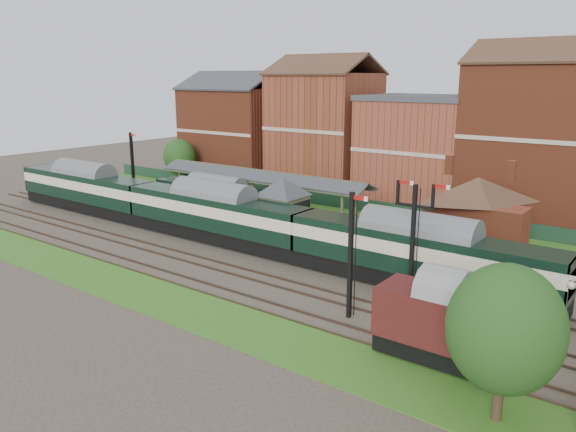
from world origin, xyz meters
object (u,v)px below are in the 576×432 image
Objects in this scene: goods_van_a at (442,321)px; signal_box at (283,209)px; dmu_train at (214,213)px; platform_railcar at (217,197)px; semaphore_bracket at (413,235)px.

signal_box is at bearing 148.16° from goods_van_a.
signal_box is 6.29m from dmu_train.
dmu_train is at bearing 160.26° from goods_van_a.
signal_box is at bearing 31.23° from dmu_train.
signal_box is at bearing -16.12° from platform_railcar.
signal_box reaches higher than dmu_train.
goods_van_a is (25.08, -9.00, -0.36)m from dmu_train.
goods_van_a is (30.97, -15.50, 0.08)m from platform_railcar.
signal_box reaches higher than goods_van_a.
semaphore_bracket is 20.65m from dmu_train.
signal_box is 11.75m from platform_railcar.
goods_van_a is (19.72, -12.25, -0.91)m from signal_box.
platform_railcar is 2.44× the size of goods_van_a.
signal_box is 0.10× the size of dmu_train.
platform_railcar is (-26.29, 9.00, -2.43)m from semaphore_bracket.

